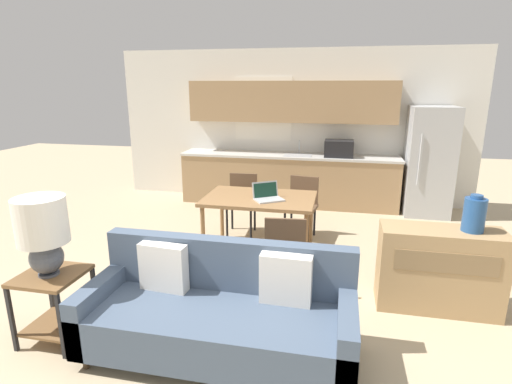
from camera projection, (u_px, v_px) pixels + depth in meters
ground_plane at (216, 354)px, 3.20m from camera, size 20.00×20.00×0.00m
wall_back at (291, 126)px, 7.22m from camera, size 6.40×0.07×2.70m
kitchen_counter at (290, 157)px, 7.06m from camera, size 3.81×0.65×2.15m
refrigerator at (429, 161)px, 6.48m from camera, size 0.70×0.77×1.76m
dining_table at (260, 203)px, 4.82m from camera, size 1.32×0.88×0.78m
couch at (220, 313)px, 3.15m from camera, size 2.09×0.80×0.87m
side_table at (54, 295)px, 3.30m from camera, size 0.49×0.49×0.59m
table_lamp at (43, 230)px, 3.14m from camera, size 0.39×0.39×0.65m
credenza at (439, 269)px, 3.77m from camera, size 1.10×0.42×0.80m
vase at (474, 214)px, 3.59m from camera, size 0.19×0.19×0.34m
dining_chair_far_left at (242, 200)px, 5.72m from camera, size 0.44×0.44×0.85m
dining_chair_near_right at (285, 249)px, 4.03m from camera, size 0.46×0.46×0.85m
dining_chair_far_right at (302, 204)px, 5.56m from camera, size 0.48×0.48×0.85m
laptop at (267, 195)px, 4.69m from camera, size 0.41×0.39×0.20m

